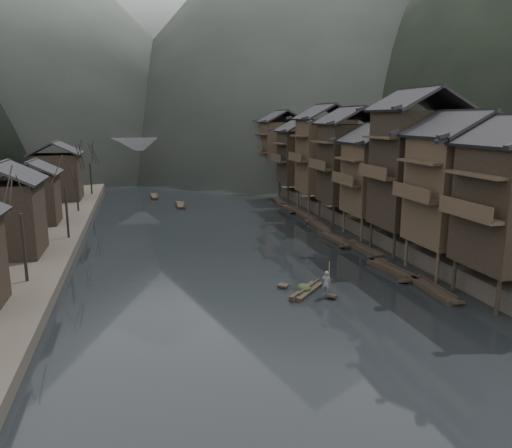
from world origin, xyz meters
name	(u,v)px	position (x,y,z in m)	size (l,w,h in m)	color
water	(255,283)	(0.00, 0.00, 0.00)	(300.00, 300.00, 0.00)	black
right_bank	(399,190)	(35.00, 40.00, 0.90)	(40.00, 200.00, 1.80)	#2D2823
stilt_houses	(357,152)	(17.28, 19.29, 8.92)	(9.00, 67.60, 16.06)	black
left_houses	(27,188)	(-20.50, 20.12, 5.66)	(8.10, 53.20, 8.73)	black
bare_trees	(54,181)	(-17.00, 15.58, 6.89)	(3.96, 61.72, 7.91)	black
moored_sampans	(326,229)	(12.36, 16.32, 0.20)	(2.88, 49.47, 0.47)	black
midriver_boats	(188,194)	(-0.51, 48.03, 0.20)	(16.39, 28.25, 0.44)	black
stone_bridge	(179,155)	(0.00, 72.00, 5.11)	(40.00, 6.00, 9.00)	#4C4C4F
hills	(171,20)	(6.12, 165.74, 49.35)	(320.00, 380.00, 105.96)	black
hero_sampan	(306,291)	(3.20, -3.34, 0.20)	(3.72, 3.98, 0.43)	black
cargo_heap	(304,283)	(3.06, -3.18, 0.74)	(1.03, 1.34, 0.62)	black
boatman	(326,280)	(4.30, -4.54, 1.36)	(0.68, 0.44, 1.86)	#505153
bamboo_pole	(330,245)	(4.50, -4.54, 3.98)	(0.06, 0.06, 3.80)	#8C7A51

